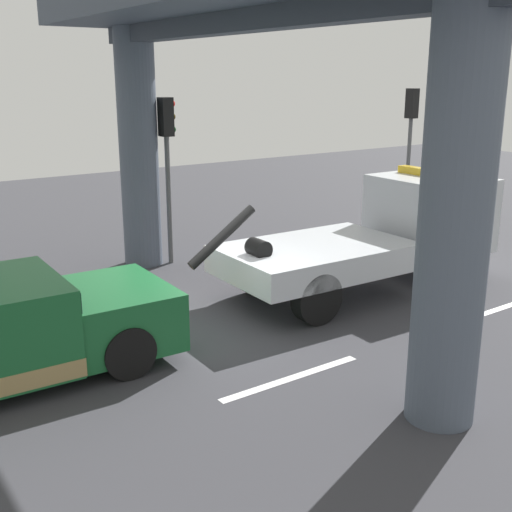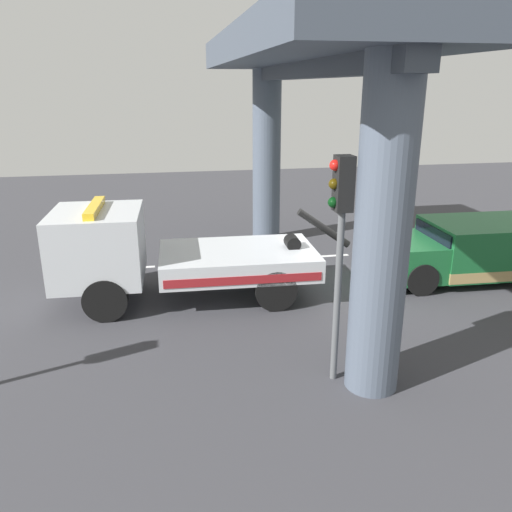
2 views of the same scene
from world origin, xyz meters
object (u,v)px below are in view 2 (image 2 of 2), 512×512
object	(u,v)px
traffic_light_far	(340,222)
traffic_cone_orange	(371,299)
tow_truck_white	(159,253)
towed_van_green	(471,251)

from	to	relation	value
traffic_light_far	traffic_cone_orange	xyz separation A→B (m)	(-1.85, -2.65, -2.65)
tow_truck_white	traffic_cone_orange	size ratio (longest dim) A/B	11.93
tow_truck_white	towed_van_green	bearing A→B (deg)	179.81
towed_van_green	traffic_light_far	size ratio (longest dim) A/B	1.31
towed_van_green	traffic_cone_orange	world-z (taller)	towed_van_green
tow_truck_white	traffic_cone_orange	distance (m)	5.21
traffic_light_far	traffic_cone_orange	world-z (taller)	traffic_light_far
tow_truck_white	traffic_light_far	world-z (taller)	traffic_light_far
towed_van_green	tow_truck_white	bearing A→B (deg)	-0.19
traffic_cone_orange	towed_van_green	bearing A→B (deg)	-155.57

